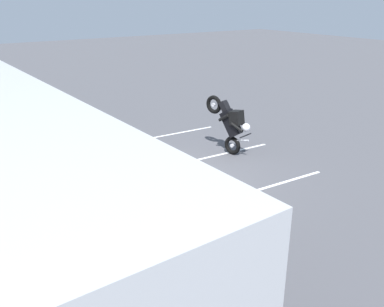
{
  "coord_description": "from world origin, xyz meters",
  "views": [
    {
      "loc": [
        -8.87,
        5.8,
        4.8
      ],
      "look_at": [
        -0.9,
        0.42,
        1.1
      ],
      "focal_mm": 38.49,
      "sensor_mm": 36.0,
      "label": 1
    }
  ],
  "objects_px": {
    "spectator_centre": "(117,173)",
    "stunt_motorcycle": "(230,122)",
    "spectator_far_left": "(164,204)",
    "parked_motorcycle_silver": "(166,274)",
    "spectator_left": "(130,187)"
  },
  "relations": [
    {
      "from": "spectator_far_left",
      "to": "spectator_centre",
      "type": "relative_size",
      "value": 0.97
    },
    {
      "from": "spectator_centre",
      "to": "stunt_motorcycle",
      "type": "bearing_deg",
      "value": -70.5
    },
    {
      "from": "parked_motorcycle_silver",
      "to": "stunt_motorcycle",
      "type": "bearing_deg",
      "value": -47.43
    },
    {
      "from": "spectator_far_left",
      "to": "stunt_motorcycle",
      "type": "height_order",
      "value": "stunt_motorcycle"
    },
    {
      "from": "spectator_left",
      "to": "spectator_far_left",
      "type": "bearing_deg",
      "value": -169.01
    },
    {
      "from": "spectator_left",
      "to": "parked_motorcycle_silver",
      "type": "height_order",
      "value": "spectator_left"
    },
    {
      "from": "parked_motorcycle_silver",
      "to": "stunt_motorcycle",
      "type": "relative_size",
      "value": 1.07
    },
    {
      "from": "parked_motorcycle_silver",
      "to": "spectator_centre",
      "type": "bearing_deg",
      "value": -10.45
    },
    {
      "from": "spectator_far_left",
      "to": "stunt_motorcycle",
      "type": "xyz_separation_m",
      "value": [
        3.48,
        -4.45,
        0.08
      ]
    },
    {
      "from": "spectator_left",
      "to": "stunt_motorcycle",
      "type": "xyz_separation_m",
      "value": [
        2.39,
        -4.67,
        0.07
      ]
    },
    {
      "from": "spectator_left",
      "to": "parked_motorcycle_silver",
      "type": "distance_m",
      "value": 2.49
    },
    {
      "from": "stunt_motorcycle",
      "to": "parked_motorcycle_silver",
      "type": "bearing_deg",
      "value": 132.57
    },
    {
      "from": "spectator_far_left",
      "to": "spectator_centre",
      "type": "bearing_deg",
      "value": 4.93
    },
    {
      "from": "spectator_centre",
      "to": "stunt_motorcycle",
      "type": "relative_size",
      "value": 0.9
    },
    {
      "from": "stunt_motorcycle",
      "to": "spectator_centre",
      "type": "bearing_deg",
      "value": 109.5
    }
  ]
}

